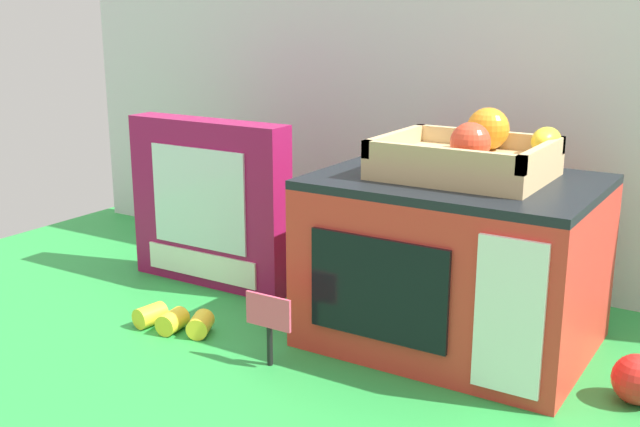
{
  "coord_description": "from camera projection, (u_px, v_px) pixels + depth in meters",
  "views": [
    {
      "loc": [
        0.53,
        -0.97,
        0.46
      ],
      "look_at": [
        -0.08,
        0.02,
        0.16
      ],
      "focal_mm": 43.47,
      "sensor_mm": 36.0,
      "label": 1
    }
  ],
  "objects": [
    {
      "name": "loose_toy_apple",
      "position": [
        638.0,
        379.0,
        0.93
      ],
      "size": [
        0.06,
        0.06,
        0.06
      ],
      "primitive_type": "sphere",
      "color": "red",
      "rests_on": "ground"
    },
    {
      "name": "toy_microwave",
      "position": [
        454.0,
        261.0,
        1.09
      ],
      "size": [
        0.38,
        0.29,
        0.24
      ],
      "color": "red",
      "rests_on": "ground"
    },
    {
      "name": "price_sign",
      "position": [
        269.0,
        319.0,
        1.02
      ],
      "size": [
        0.07,
        0.01,
        0.1
      ],
      "color": "black",
      "rests_on": "ground"
    },
    {
      "name": "ground_plane",
      "position": [
        359.0,
        322.0,
        1.18
      ],
      "size": [
        1.7,
        1.7,
        0.0
      ],
      "primitive_type": "plane",
      "color": "green",
      "rests_on": "ground"
    },
    {
      "name": "food_groups_crate",
      "position": [
        471.0,
        157.0,
        1.06
      ],
      "size": [
        0.22,
        0.19,
        0.09
      ],
      "color": "tan",
      "rests_on": "toy_microwave"
    },
    {
      "name": "display_back_panel",
      "position": [
        442.0,
        90.0,
        1.33
      ],
      "size": [
        1.61,
        0.03,
        0.66
      ],
      "primitive_type": "cube",
      "color": "silver",
      "rests_on": "ground"
    },
    {
      "name": "cookie_set_box",
      "position": [
        209.0,
        204.0,
        1.32
      ],
      "size": [
        0.31,
        0.06,
        0.29
      ],
      "color": "#99144C",
      "rests_on": "ground"
    },
    {
      "name": "loose_toy_banana",
      "position": [
        174.0,
        320.0,
        1.15
      ],
      "size": [
        0.13,
        0.06,
        0.03
      ],
      "color": "yellow",
      "rests_on": "ground"
    }
  ]
}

